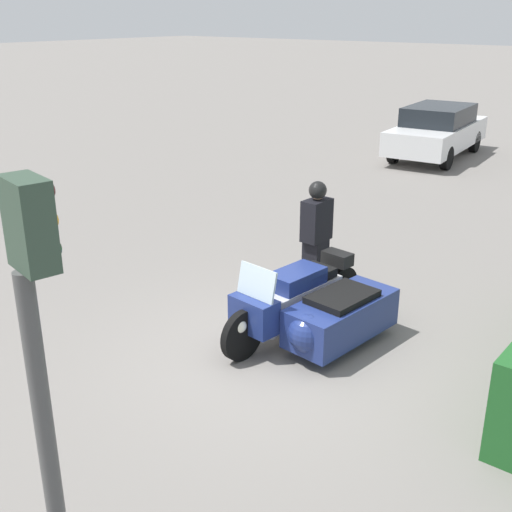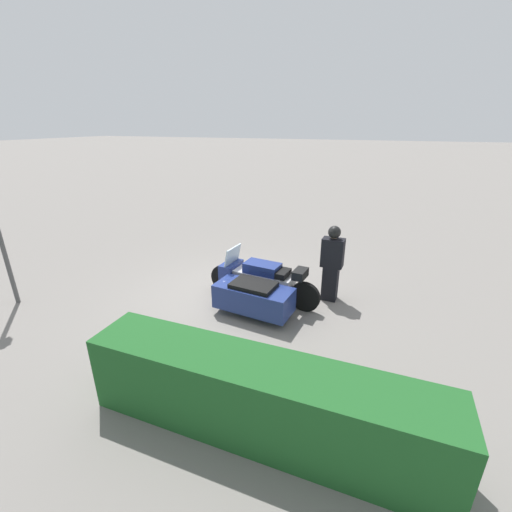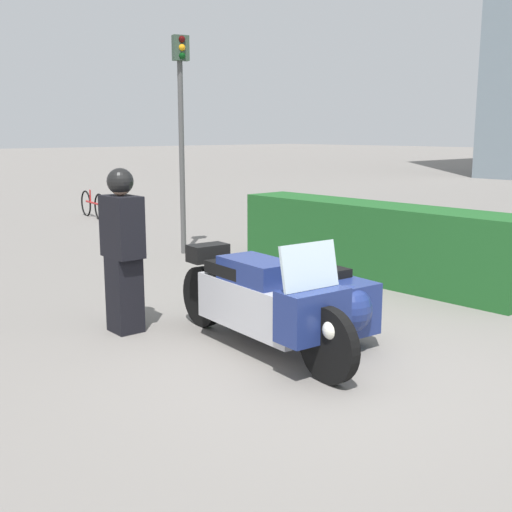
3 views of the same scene
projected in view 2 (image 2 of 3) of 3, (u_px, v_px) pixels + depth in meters
name	position (u px, v px, depth m)	size (l,w,h in m)	color
ground_plane	(227.00, 298.00, 7.83)	(160.00, 160.00, 0.00)	slate
police_motorcycle	(254.00, 288.00, 7.27)	(2.65, 1.50, 1.16)	black
officer_rider	(332.00, 262.00, 7.46)	(0.48, 0.30, 1.72)	black
hedge_bush_curbside	(259.00, 399.00, 4.24)	(4.52, 0.81, 1.08)	#1E5623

